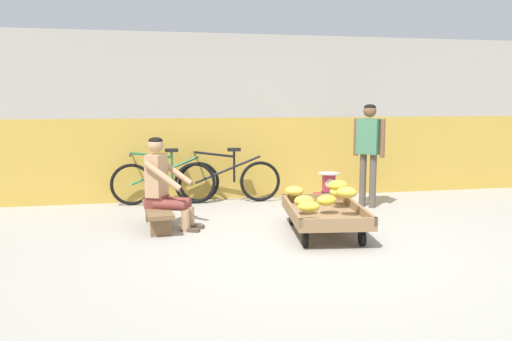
% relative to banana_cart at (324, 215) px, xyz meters
% --- Properties ---
extents(ground_plane, '(80.00, 80.00, 0.00)m').
position_rel_banana_cart_xyz_m(ground_plane, '(-0.31, -0.50, -0.24)').
color(ground_plane, '#A39E93').
extents(back_wall, '(16.00, 0.30, 2.62)m').
position_rel_banana_cart_xyz_m(back_wall, '(-0.31, 2.58, 1.07)').
color(back_wall, gold).
rests_on(back_wall, ground).
extents(banana_cart, '(1.02, 1.53, 0.36)m').
position_rel_banana_cart_xyz_m(banana_cart, '(0.00, 0.00, 0.00)').
color(banana_cart, '#8E6B47').
rests_on(banana_cart, ground).
extents(banana_pile, '(0.93, 1.22, 0.26)m').
position_rel_banana_cart_xyz_m(banana_pile, '(-0.01, 0.06, 0.22)').
color(banana_pile, yellow).
rests_on(banana_pile, banana_cart).
extents(low_bench, '(0.39, 1.12, 0.27)m').
position_rel_banana_cart_xyz_m(low_bench, '(-1.94, 0.70, -0.04)').
color(low_bench, brown).
rests_on(low_bench, ground).
extents(vendor_seated, '(0.74, 0.62, 1.14)m').
position_rel_banana_cart_xyz_m(vendor_seated, '(-1.86, 0.67, 0.33)').
color(vendor_seated, tan).
rests_on(vendor_seated, ground).
extents(plastic_crate, '(0.36, 0.28, 0.30)m').
position_rel_banana_cart_xyz_m(plastic_crate, '(0.40, 0.99, -0.09)').
color(plastic_crate, red).
rests_on(plastic_crate, ground).
extents(weighing_scale, '(0.30, 0.30, 0.29)m').
position_rel_banana_cart_xyz_m(weighing_scale, '(0.40, 0.99, 0.21)').
color(weighing_scale, '#28282D').
rests_on(weighing_scale, plastic_crate).
extents(bicycle_near_left, '(1.66, 0.48, 0.86)m').
position_rel_banana_cart_xyz_m(bicycle_near_left, '(-1.80, 2.21, 0.11)').
color(bicycle_near_left, black).
rests_on(bicycle_near_left, ground).
extents(bicycle_far_left, '(1.66, 0.48, 0.86)m').
position_rel_banana_cart_xyz_m(bicycle_far_left, '(-0.85, 2.12, 0.11)').
color(bicycle_far_left, black).
rests_on(bicycle_far_left, ground).
extents(customer_adult, '(0.36, 0.39, 1.53)m').
position_rel_banana_cart_xyz_m(customer_adult, '(1.15, 1.37, 0.71)').
color(customer_adult, brown).
rests_on(customer_adult, ground).
extents(shopping_bag, '(0.18, 0.12, 0.24)m').
position_rel_banana_cart_xyz_m(shopping_bag, '(0.27, 0.65, -0.12)').
color(shopping_bag, '#D13D4C').
rests_on(shopping_bag, ground).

